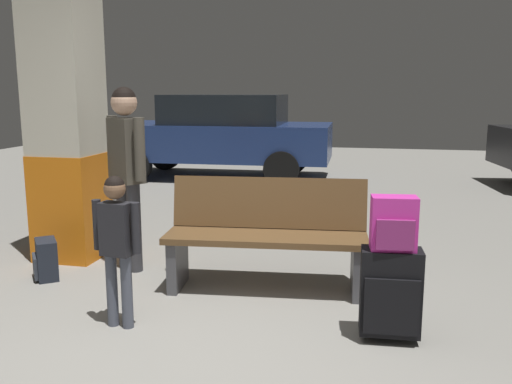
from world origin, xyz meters
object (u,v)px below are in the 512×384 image
Objects in this scene: child at (117,235)px; suitcase at (390,293)px; bench at (267,235)px; backpack_dark_floor at (46,260)px; backpack_bright at (394,224)px; adult at (126,159)px; parked_car_far at (219,134)px; structural_pillar at (65,91)px.

suitcase is at bearing 5.63° from child.
bench is at bearing 48.71° from child.
suitcase is 1.78× the size of backpack_dark_floor.
child is 3.07× the size of backpack_dark_floor.
suitcase is 0.45m from backpack_bright.
child is (-0.83, -0.94, 0.20)m from bench.
backpack_bright is at bearing -23.71° from adult.
child is 1.39m from backpack_dark_floor.
adult is 0.39× the size of parked_car_far.
suitcase is at bearing 127.19° from backpack_bright.
adult reaches higher than bench.
child is at bearing -131.29° from bench.
structural_pillar reaches higher than backpack_bright.
child is (1.17, -1.40, -0.94)m from structural_pillar.
backpack_dark_floor is at bearing -89.06° from parked_car_far.
bench is 0.40× the size of parked_car_far.
child is at bearing -174.37° from suitcase.
structural_pillar is at bearing 167.13° from bench.
adult reaches higher than parked_car_far.
backpack_bright is 2.47m from adult.
structural_pillar is at bearing 129.82° from child.
adult reaches higher than backpack_dark_floor.
adult is (-2.26, 0.99, 0.68)m from suitcase.
structural_pillar is 1.97× the size of adult.
structural_pillar reaches higher than backpack_dark_floor.
bench is 1.58× the size of child.
child reaches higher than backpack_dark_floor.
parked_car_far is at bearing 115.06° from backpack_bright.
bench is 1.27m from child.
adult is at bearing 156.29° from backpack_bright.
adult is at bearing 156.29° from suitcase.
suitcase is 2.56m from adult.
adult is at bearing 170.24° from bench.
parked_car_far is at bearing 89.79° from structural_pillar.
backpack_bright is at bearing -64.94° from parked_car_far.
structural_pillar is 1.94× the size of bench.
structural_pillar reaches higher than child.
parked_car_far is at bearing 109.73° from bench.
backpack_dark_floor is at bearing 168.36° from backpack_bright.
structural_pillar is 9.37× the size of backpack_bright.
adult is at bearing -18.42° from structural_pillar.
child is (-1.79, -0.18, -0.13)m from backpack_bright.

